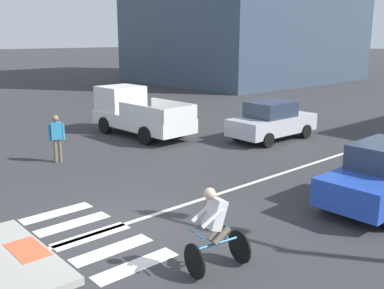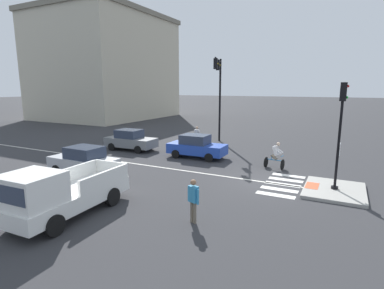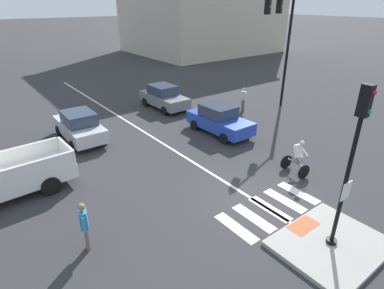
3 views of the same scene
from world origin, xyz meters
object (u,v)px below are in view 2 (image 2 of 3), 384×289
Objects in this scene: signal_pole at (340,126)px; pedestrian_at_curb_left at (193,198)px; car_grey_eastbound_far at (131,140)px; car_silver_westbound_far at (84,161)px; car_blue_eastbound_mid at (196,146)px; cyclist at (276,155)px; pickup_truck_white_cross_left at (60,194)px; traffic_light_mast at (219,86)px; pedestrian_waiting_far_side at (197,135)px.

signal_pole is 3.00× the size of pedestrian_at_curb_left.
car_grey_eastbound_far and car_silver_westbound_far have the same top height.
cyclist reaches higher than car_blue_eastbound_mid.
car_grey_eastbound_far is at bearing 47.76° from pedestrian_at_curb_left.
pedestrian_at_curb_left is (1.98, -4.66, 0.00)m from pickup_truck_white_cross_left.
traffic_light_mast is 17.89m from pickup_truck_white_cross_left.
car_blue_eastbound_mid is at bearing -0.51° from pickup_truck_white_cross_left.
car_silver_westbound_far is 6.03m from pickup_truck_white_cross_left.
cyclist is (-0.44, -11.47, 0.06)m from car_grey_eastbound_far.
car_grey_eastbound_far is 11.48m from cyclist.
pedestrian_at_curb_left is at bearing -66.98° from pickup_truck_white_cross_left.
signal_pole is at bearing -48.66° from pickup_truck_white_cross_left.
pedestrian_at_curb_left is (-2.73, -8.41, 0.17)m from car_silver_westbound_far.
cyclist is (-0.49, -5.64, 0.06)m from car_blue_eastbound_mid.
pedestrian_waiting_far_side reaches higher than car_blue_eastbound_mid.
cyclist is at bearing 50.01° from signal_pole.
car_blue_eastbound_mid is (-5.95, -0.79, -4.23)m from traffic_light_mast.
pedestrian_at_curb_left is at bearing -108.00° from car_silver_westbound_far.
pedestrian_at_curb_left reaches higher than car_grey_eastbound_far.
traffic_light_mast is 10.01m from cyclist.
signal_pole reaches higher than pedestrian_at_curb_left.
signal_pole is 15.46m from car_grey_eastbound_far.
cyclist reaches higher than car_grey_eastbound_far.
car_blue_eastbound_mid is at bearing 69.59° from signal_pole.
cyclist is 8.73m from pedestrian_waiting_far_side.
traffic_light_mast is 1.43× the size of pickup_truck_white_cross_left.
signal_pole is 7.90m from pedestrian_at_curb_left.
signal_pole reaches higher than car_grey_eastbound_far.
cyclist is (2.89, 3.44, -2.29)m from signal_pole.
pickup_truck_white_cross_left is 15.48m from pedestrian_waiting_far_side.
pickup_truck_white_cross_left is 3.08× the size of cyclist.
traffic_light_mast is at bearing 44.96° from cyclist.
car_silver_westbound_far is at bearing 104.59° from signal_pole.
car_grey_eastbound_far is at bearing 135.19° from pedestrian_waiting_far_side.
pickup_truck_white_cross_left reaches higher than pedestrian_waiting_far_side.
traffic_light_mast is at bearing -28.63° from pedestrian_waiting_far_side.
car_blue_eastbound_mid is 1.00× the size of car_silver_westbound_far.
traffic_light_mast reaches higher than pedestrian_at_curb_left.
cyclist reaches higher than pedestrian_at_curb_left.
traffic_light_mast reaches higher than car_blue_eastbound_mid.
car_blue_eastbound_mid is at bearing 25.66° from pedestrian_at_curb_left.
pickup_truck_white_cross_left reaches higher than car_blue_eastbound_mid.
car_blue_eastbound_mid is 10.52m from pedestrian_at_curb_left.
signal_pole is at bearing -36.59° from pedestrian_at_curb_left.
car_grey_eastbound_far is at bearing 16.45° from car_silver_westbound_far.
traffic_light_mast is 4.68m from pedestrian_waiting_far_side.
car_blue_eastbound_mid is 11.46m from pickup_truck_white_cross_left.
traffic_light_mast is (9.33, 9.87, 1.88)m from signal_pole.
pedestrian_waiting_far_side is at bearing -10.40° from car_silver_westbound_far.
pickup_truck_white_cross_left reaches higher than car_silver_westbound_far.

